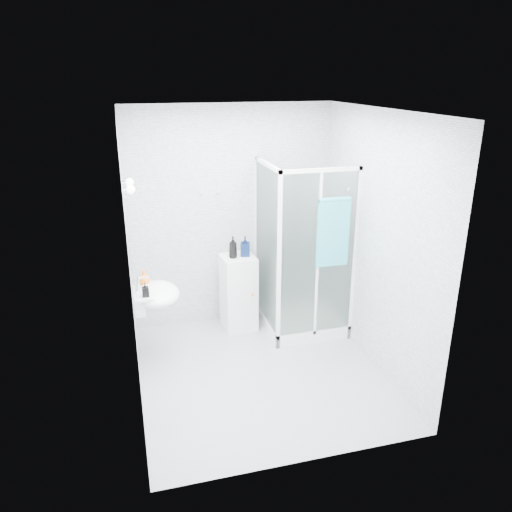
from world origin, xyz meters
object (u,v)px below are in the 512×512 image
object	(u,v)px
shampoo_bottle_b	(245,246)
soap_dispenser_black	(145,290)
shower_enclosure	(298,296)
wall_basin	(154,295)
soap_dispenser_orange	(144,277)
storage_cabinet	(239,293)
shampoo_bottle_a	(233,247)
hand_towel	(333,231)

from	to	relation	value
shampoo_bottle_b	soap_dispenser_black	bearing A→B (deg)	-148.04
shower_enclosure	shampoo_bottle_b	xyz separation A→B (m)	(-0.57, 0.25, 0.58)
wall_basin	soap_dispenser_orange	world-z (taller)	soap_dispenser_orange
wall_basin	storage_cabinet	bearing A→B (deg)	29.31
soap_dispenser_black	wall_basin	bearing A→B (deg)	61.43
wall_basin	shampoo_bottle_a	xyz separation A→B (m)	(0.94, 0.54, 0.24)
hand_towel	storage_cabinet	bearing A→B (deg)	143.62
hand_towel	shampoo_bottle_a	distance (m)	1.17
shampoo_bottle_a	wall_basin	bearing A→B (deg)	-149.90
soap_dispenser_orange	soap_dispenser_black	xyz separation A→B (m)	(-0.00, -0.30, -0.01)
hand_towel	shampoo_bottle_b	distance (m)	1.08
shower_enclosure	shampoo_bottle_a	size ratio (longest dim) A/B	7.86
shampoo_bottle_a	soap_dispenser_orange	xyz separation A→B (m)	(-1.02, -0.41, -0.10)
storage_cabinet	shampoo_bottle_a	size ratio (longest dim) A/B	3.58
shampoo_bottle_b	shampoo_bottle_a	bearing A→B (deg)	-169.90
hand_towel	soap_dispenser_orange	bearing A→B (deg)	173.54
shower_enclosure	shampoo_bottle_a	xyz separation A→B (m)	(-0.72, 0.23, 0.59)
hand_towel	shampoo_bottle_b	xyz separation A→B (m)	(-0.79, 0.66, -0.32)
wall_basin	shampoo_bottle_a	world-z (taller)	shampoo_bottle_a
shower_enclosure	hand_towel	world-z (taller)	shower_enclosure
shower_enclosure	wall_basin	xyz separation A→B (m)	(-1.66, -0.32, 0.35)
shower_enclosure	shampoo_bottle_a	distance (m)	0.96
shower_enclosure	wall_basin	distance (m)	1.72
shower_enclosure	shampoo_bottle_b	world-z (taller)	shower_enclosure
soap_dispenser_orange	soap_dispenser_black	bearing A→B (deg)	-90.54
hand_towel	soap_dispenser_black	xyz separation A→B (m)	(-1.97, -0.08, -0.42)
shampoo_bottle_a	hand_towel	bearing A→B (deg)	-33.75
soap_dispenser_black	soap_dispenser_orange	bearing A→B (deg)	89.46
hand_towel	shampoo_bottle_b	size ratio (longest dim) A/B	3.22
wall_basin	soap_dispenser_orange	size ratio (longest dim) A/B	3.60
storage_cabinet	soap_dispenser_orange	distance (m)	1.26
wall_basin	shampoo_bottle_a	size ratio (longest dim) A/B	2.20
storage_cabinet	hand_towel	size ratio (longest dim) A/B	1.22
hand_towel	shampoo_bottle_b	bearing A→B (deg)	140.36
wall_basin	hand_towel	xyz separation A→B (m)	(1.88, -0.09, 0.55)
wall_basin	soap_dispenser_orange	xyz separation A→B (m)	(-0.09, 0.14, 0.14)
wall_basin	shower_enclosure	bearing A→B (deg)	10.81
wall_basin	hand_towel	world-z (taller)	hand_towel
storage_cabinet	soap_dispenser_orange	bearing A→B (deg)	-162.96
storage_cabinet	shampoo_bottle_a	bearing A→B (deg)	-168.18
storage_cabinet	hand_towel	bearing A→B (deg)	-40.65
wall_basin	shampoo_bottle_b	bearing A→B (deg)	27.67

